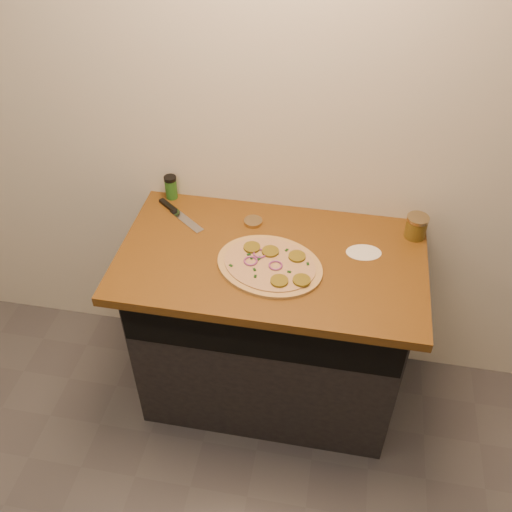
% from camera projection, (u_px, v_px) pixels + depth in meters
% --- Properties ---
extents(cabinet, '(1.10, 0.60, 0.86)m').
position_uv_depth(cabinet, '(271.00, 329.00, 2.56)').
color(cabinet, black).
rests_on(cabinet, ground).
extents(countertop, '(1.20, 0.70, 0.04)m').
position_uv_depth(countertop, '(271.00, 259.00, 2.24)').
color(countertop, brown).
rests_on(countertop, cabinet).
extents(pizza, '(0.50, 0.50, 0.03)m').
position_uv_depth(pizza, '(270.00, 265.00, 2.17)').
color(pizza, tan).
rests_on(pizza, countertop).
extents(chefs_knife, '(0.24, 0.20, 0.02)m').
position_uv_depth(chefs_knife, '(177.00, 212.00, 2.42)').
color(chefs_knife, '#B7BAC1').
rests_on(chefs_knife, countertop).
extents(mason_jar_lid, '(0.09, 0.09, 0.02)m').
position_uv_depth(mason_jar_lid, '(253.00, 222.00, 2.37)').
color(mason_jar_lid, tan).
rests_on(mason_jar_lid, countertop).
extents(salsa_jar, '(0.09, 0.09, 0.10)m').
position_uv_depth(salsa_jar, '(416.00, 227.00, 2.28)').
color(salsa_jar, maroon).
rests_on(salsa_jar, countertop).
extents(spice_shaker, '(0.05, 0.05, 0.11)m').
position_uv_depth(spice_shaker, '(171.00, 187.00, 2.47)').
color(spice_shaker, '#255E1D').
rests_on(spice_shaker, countertop).
extents(flour_spill, '(0.16, 0.16, 0.00)m').
position_uv_depth(flour_spill, '(364.00, 252.00, 2.23)').
color(flour_spill, silver).
rests_on(flour_spill, countertop).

